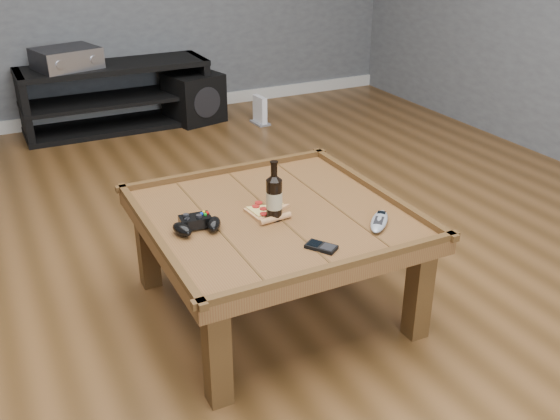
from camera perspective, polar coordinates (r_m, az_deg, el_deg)
name	(u,v)px	position (r m, az deg, el deg)	size (l,w,h in m)	color
ground	(274,307)	(2.71, -0.51, -8.88)	(6.00, 6.00, 0.00)	#492E14
baseboard	(112,113)	(5.30, -15.09, 8.52)	(5.00, 0.02, 0.10)	silver
coffee_table	(274,226)	(2.51, -0.55, -1.50)	(1.03, 1.03, 0.48)	brown
media_console	(116,97)	(5.02, -14.73, 9.96)	(1.40, 0.45, 0.50)	black
beer_bottle	(274,196)	(2.39, -0.54, 1.25)	(0.06, 0.06, 0.24)	black
game_controller	(197,224)	(2.36, -7.61, -1.29)	(0.21, 0.14, 0.06)	black
pizza_slice	(265,212)	(2.47, -1.35, -0.19)	(0.17, 0.25, 0.03)	tan
smartphone	(321,247)	(2.23, 3.80, -3.36)	(0.11, 0.12, 0.01)	black
remote_control	(379,221)	(2.41, 9.06, -1.01)	(0.18, 0.18, 0.03)	gray
av_receiver	(67,58)	(4.89, -18.93, 12.99)	(0.50, 0.45, 0.15)	black
subwoofer	(194,97)	(5.11, -7.87, 10.17)	(0.46, 0.46, 0.38)	black
game_console	(260,111)	(5.00, -1.84, 8.99)	(0.11, 0.18, 0.22)	slate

